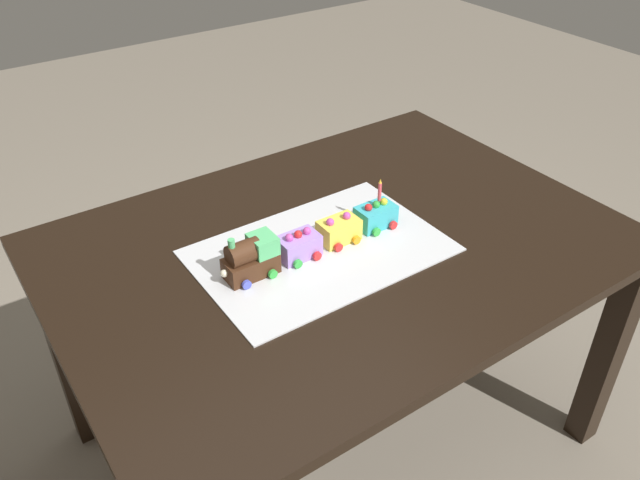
{
  "coord_description": "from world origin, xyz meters",
  "views": [
    {
      "loc": [
        -0.78,
        -1.06,
        1.67
      ],
      "look_at": [
        -0.06,
        -0.01,
        0.77
      ],
      "focal_mm": 36.04,
      "sensor_mm": 36.0,
      "label": 1
    }
  ],
  "objects_px": {
    "dining_table": "(338,274)",
    "birthday_candle": "(381,191)",
    "cake_car_hopper_lemon": "(339,231)",
    "cake_locomotive": "(252,259)",
    "cake_car_flatbed_turquoise": "(376,216)",
    "cake_car_caboose_lavender": "(299,246)"
  },
  "relations": [
    {
      "from": "dining_table",
      "to": "birthday_candle",
      "type": "relative_size",
      "value": 22.51
    },
    {
      "from": "dining_table",
      "to": "cake_car_hopper_lemon",
      "type": "xyz_separation_m",
      "value": [
        -0.0,
        -0.0,
        0.14
      ]
    },
    {
      "from": "cake_locomotive",
      "to": "cake_car_flatbed_turquoise",
      "type": "distance_m",
      "value": 0.37
    },
    {
      "from": "dining_table",
      "to": "cake_car_caboose_lavender",
      "type": "relative_size",
      "value": 14.0
    },
    {
      "from": "cake_car_caboose_lavender",
      "to": "cake_car_hopper_lemon",
      "type": "height_order",
      "value": "same"
    },
    {
      "from": "cake_car_hopper_lemon",
      "to": "cake_car_flatbed_turquoise",
      "type": "height_order",
      "value": "same"
    },
    {
      "from": "dining_table",
      "to": "cake_car_hopper_lemon",
      "type": "relative_size",
      "value": 14.0
    },
    {
      "from": "cake_car_caboose_lavender",
      "to": "cake_car_flatbed_turquoise",
      "type": "xyz_separation_m",
      "value": [
        0.24,
        0.0,
        0.0
      ]
    },
    {
      "from": "cake_car_hopper_lemon",
      "to": "dining_table",
      "type": "bearing_deg",
      "value": 67.95
    },
    {
      "from": "dining_table",
      "to": "cake_locomotive",
      "type": "relative_size",
      "value": 10.0
    },
    {
      "from": "cake_car_flatbed_turquoise",
      "to": "birthday_candle",
      "type": "xyz_separation_m",
      "value": [
        0.01,
        0.0,
        0.07
      ]
    },
    {
      "from": "dining_table",
      "to": "cake_locomotive",
      "type": "xyz_separation_m",
      "value": [
        -0.25,
        -0.0,
        0.16
      ]
    },
    {
      "from": "cake_locomotive",
      "to": "birthday_candle",
      "type": "bearing_deg",
      "value": 0.0
    },
    {
      "from": "dining_table",
      "to": "birthday_candle",
      "type": "bearing_deg",
      "value": -1.68
    },
    {
      "from": "cake_car_caboose_lavender",
      "to": "cake_car_flatbed_turquoise",
      "type": "distance_m",
      "value": 0.24
    },
    {
      "from": "birthday_candle",
      "to": "cake_car_flatbed_turquoise",
      "type": "bearing_deg",
      "value": -180.0
    },
    {
      "from": "dining_table",
      "to": "cake_locomotive",
      "type": "bearing_deg",
      "value": -179.15
    },
    {
      "from": "dining_table",
      "to": "cake_car_flatbed_turquoise",
      "type": "bearing_deg",
      "value": -1.81
    },
    {
      "from": "cake_locomotive",
      "to": "cake_car_caboose_lavender",
      "type": "xyz_separation_m",
      "value": [
        0.13,
        -0.0,
        -0.02
      ]
    },
    {
      "from": "cake_car_flatbed_turquoise",
      "to": "cake_locomotive",
      "type": "bearing_deg",
      "value": 180.0
    },
    {
      "from": "cake_car_flatbed_turquoise",
      "to": "cake_car_hopper_lemon",
      "type": "bearing_deg",
      "value": 180.0
    },
    {
      "from": "dining_table",
      "to": "cake_car_hopper_lemon",
      "type": "height_order",
      "value": "cake_car_hopper_lemon"
    }
  ]
}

